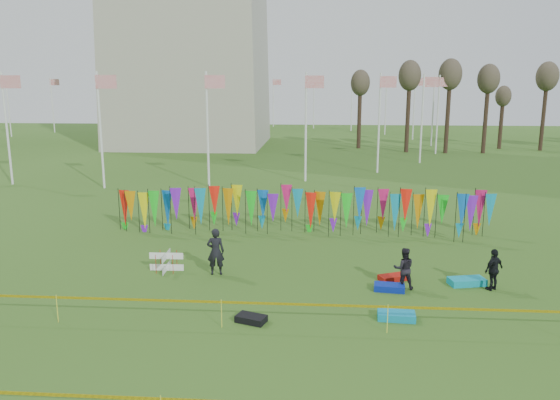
# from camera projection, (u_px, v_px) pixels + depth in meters

# --- Properties ---
(ground) EXTENTS (160.00, 160.00, 0.00)m
(ground) POSITION_uv_depth(u_px,v_px,m) (286.00, 310.00, 17.77)
(ground) COLOR #2E5317
(ground) RESTS_ON ground
(flagpole_ring) EXTENTS (57.40, 56.16, 8.00)m
(flagpole_ring) POSITION_uv_depth(u_px,v_px,m) (193.00, 110.00, 64.72)
(flagpole_ring) COLOR silver
(flagpole_ring) RESTS_ON ground
(banner_row) EXTENTS (18.64, 0.64, 2.22)m
(banner_row) POSITION_uv_depth(u_px,v_px,m) (303.00, 208.00, 26.26)
(banner_row) COLOR black
(banner_row) RESTS_ON ground
(caution_tape_near) EXTENTS (26.00, 0.02, 0.90)m
(caution_tape_near) POSITION_uv_depth(u_px,v_px,m) (275.00, 305.00, 16.21)
(caution_tape_near) COLOR yellow
(caution_tape_near) RESTS_ON ground
(box_kite) EXTENTS (0.68, 0.68, 0.76)m
(box_kite) POSITION_uv_depth(u_px,v_px,m) (167.00, 262.00, 21.37)
(box_kite) COLOR #B50E0D
(box_kite) RESTS_ON ground
(person_left) EXTENTS (0.72, 0.57, 1.83)m
(person_left) POSITION_uv_depth(u_px,v_px,m) (216.00, 252.00, 20.88)
(person_left) COLOR black
(person_left) RESTS_ON ground
(person_mid) EXTENTS (0.75, 0.48, 1.53)m
(person_mid) POSITION_uv_depth(u_px,v_px,m) (404.00, 268.00, 19.44)
(person_mid) COLOR black
(person_mid) RESTS_ON ground
(person_right) EXTENTS (1.02, 0.93, 1.52)m
(person_right) POSITION_uv_depth(u_px,v_px,m) (494.00, 270.00, 19.34)
(person_right) COLOR black
(person_right) RESTS_ON ground
(kite_bag_turquoise) EXTENTS (1.19, 0.66, 0.23)m
(kite_bag_turquoise) POSITION_uv_depth(u_px,v_px,m) (396.00, 316.00, 17.04)
(kite_bag_turquoise) COLOR #0C91BB
(kite_bag_turquoise) RESTS_ON ground
(kite_bag_blue) EXTENTS (1.13, 0.68, 0.22)m
(kite_bag_blue) POSITION_uv_depth(u_px,v_px,m) (389.00, 287.00, 19.42)
(kite_bag_blue) COLOR #0923A0
(kite_bag_blue) RESTS_ON ground
(kite_bag_red) EXTENTS (1.20, 0.89, 0.20)m
(kite_bag_red) POSITION_uv_depth(u_px,v_px,m) (393.00, 277.00, 20.44)
(kite_bag_red) COLOR #AF140B
(kite_bag_red) RESTS_ON ground
(kite_bag_black) EXTENTS (1.03, 0.80, 0.21)m
(kite_bag_black) POSITION_uv_depth(u_px,v_px,m) (251.00, 319.00, 16.86)
(kite_bag_black) COLOR black
(kite_bag_black) RESTS_ON ground
(kite_bag_teal) EXTENTS (1.40, 0.88, 0.25)m
(kite_bag_teal) POSITION_uv_depth(u_px,v_px,m) (467.00, 281.00, 19.96)
(kite_bag_teal) COLOR #0C9BB4
(kite_bag_teal) RESTS_ON ground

